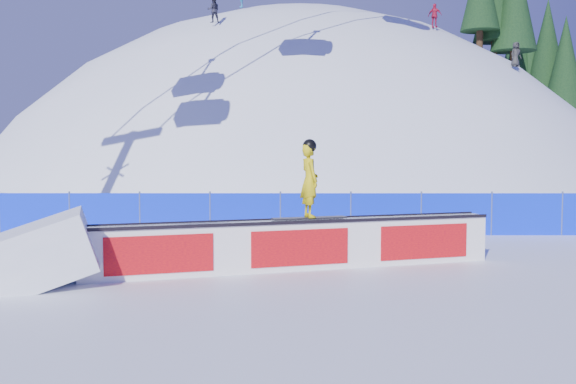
{
  "coord_description": "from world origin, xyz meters",
  "views": [
    {
      "loc": [
        -0.73,
        -13.62,
        2.5
      ],
      "look_at": [
        -0.77,
        1.04,
        1.48
      ],
      "focal_mm": 40.0,
      "sensor_mm": 36.0,
      "label": 1
    }
  ],
  "objects": [
    {
      "name": "distant_skiers",
      "position": [
        2.05,
        31.68,
        11.65
      ],
      "size": [
        21.1,
        7.04,
        6.64
      ],
      "color": "black",
      "rests_on": "ground"
    },
    {
      "name": "snowboarder",
      "position": [
        -0.33,
        -0.49,
        1.84
      ],
      "size": [
        1.58,
        0.73,
        1.64
      ],
      "rotation": [
        0.0,
        0.0,
        1.92
      ],
      "color": "black",
      "rests_on": "rail_box"
    },
    {
      "name": "snow_ramp",
      "position": [
        -5.73,
        -2.16,
        0.0
      ],
      "size": [
        3.41,
        2.67,
        1.87
      ],
      "primitive_type": null,
      "rotation": [
        0.0,
        -0.31,
        0.3
      ],
      "color": "white",
      "rests_on": "ground"
    },
    {
      "name": "rail_box",
      "position": [
        -0.6,
        -0.58,
        0.51
      ],
      "size": [
        8.39,
        3.11,
        1.03
      ],
      "rotation": [
        0.0,
        0.0,
        0.3
      ],
      "color": "white",
      "rests_on": "ground"
    },
    {
      "name": "ground",
      "position": [
        0.0,
        0.0,
        0.0
      ],
      "size": [
        160.0,
        160.0,
        0.0
      ],
      "primitive_type": "plane",
      "color": "white",
      "rests_on": "ground"
    },
    {
      "name": "safety_fence",
      "position": [
        0.0,
        4.5,
        0.6
      ],
      "size": [
        22.05,
        0.05,
        1.3
      ],
      "color": "#0726F2",
      "rests_on": "ground"
    },
    {
      "name": "snow_hill",
      "position": [
        0.0,
        42.0,
        -18.0
      ],
      "size": [
        64.0,
        64.0,
        64.0
      ],
      "color": "white",
      "rests_on": "ground"
    }
  ]
}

